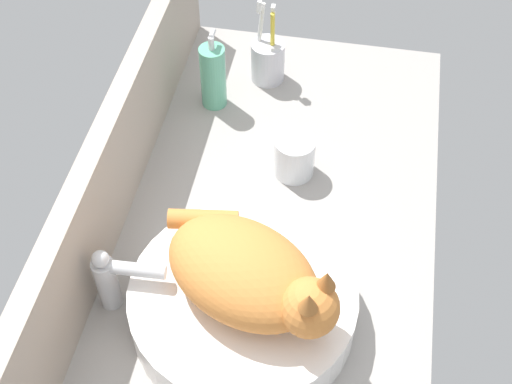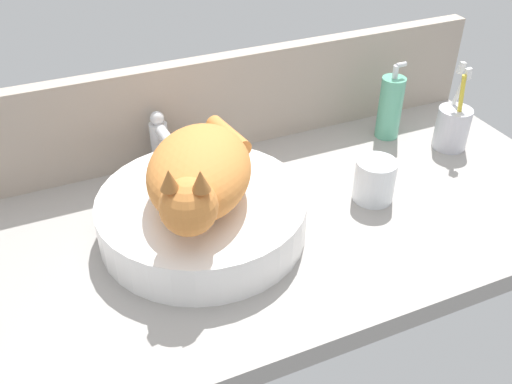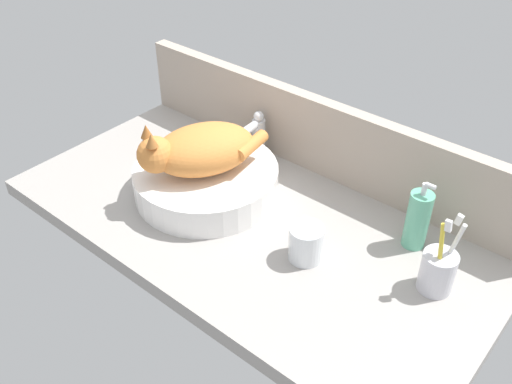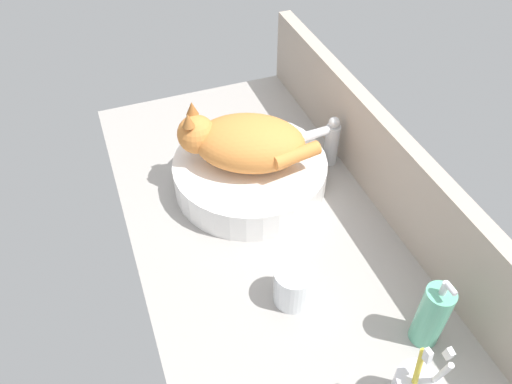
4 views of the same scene
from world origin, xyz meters
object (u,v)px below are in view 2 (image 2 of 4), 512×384
(cat, at_px, (199,174))
(faucet, at_px, (161,143))
(sink_basin, at_px, (203,215))
(soap_dispenser, at_px, (390,107))
(water_glass, at_px, (374,183))
(toothbrush_cup, at_px, (452,127))

(cat, xyz_separation_m, faucet, (-0.01, 0.22, -0.06))
(faucet, bearing_deg, cat, -88.55)
(sink_basin, relative_size, soap_dispenser, 2.08)
(cat, bearing_deg, soap_dispenser, 19.02)
(faucet, bearing_deg, water_glass, -35.10)
(cat, xyz_separation_m, toothbrush_cup, (0.59, 0.08, -0.08))
(cat, height_order, toothbrush_cup, cat)
(faucet, bearing_deg, soap_dispenser, -5.55)
(sink_basin, relative_size, cat, 1.20)
(sink_basin, bearing_deg, soap_dispenser, 17.89)
(sink_basin, height_order, faucet, faucet)
(faucet, xyz_separation_m, water_glass, (0.34, -0.24, -0.04))
(cat, relative_size, toothbrush_cup, 1.60)
(toothbrush_cup, relative_size, water_glass, 2.27)
(sink_basin, relative_size, toothbrush_cup, 1.92)
(sink_basin, bearing_deg, toothbrush_cup, 6.18)
(faucet, relative_size, water_glass, 1.65)
(cat, bearing_deg, faucet, 91.45)
(cat, bearing_deg, water_glass, -3.37)
(sink_basin, bearing_deg, faucet, 93.00)
(faucet, distance_m, soap_dispenser, 0.50)
(sink_basin, bearing_deg, cat, -112.87)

